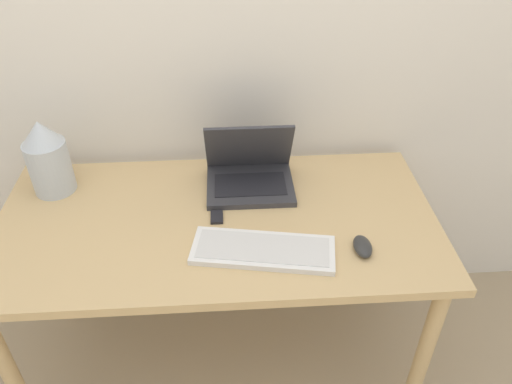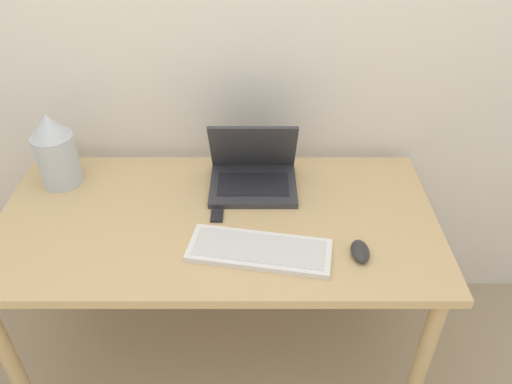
% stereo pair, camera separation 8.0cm
% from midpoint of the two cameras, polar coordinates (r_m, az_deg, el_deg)
% --- Properties ---
extents(wall_back, '(6.00, 0.05, 2.50)m').
position_cam_midpoint_polar(wall_back, '(1.70, -6.84, 20.05)').
color(wall_back, silver).
rests_on(wall_back, ground_plane).
extents(desk, '(1.39, 0.69, 0.72)m').
position_cam_midpoint_polar(desk, '(1.64, -5.75, -5.34)').
color(desk, tan).
rests_on(desk, ground_plane).
extents(laptop, '(0.29, 0.24, 0.23)m').
position_cam_midpoint_polar(laptop, '(1.69, -2.08, 2.31)').
color(laptop, '#333338').
rests_on(laptop, desk).
extents(keyboard, '(0.43, 0.22, 0.02)m').
position_cam_midpoint_polar(keyboard, '(1.45, -0.77, -6.68)').
color(keyboard, white).
rests_on(keyboard, desk).
extents(mouse, '(0.05, 0.09, 0.03)m').
position_cam_midpoint_polar(mouse, '(1.48, 10.58, -6.16)').
color(mouse, '#2D2D2D').
rests_on(mouse, desk).
extents(vase, '(0.14, 0.14, 0.26)m').
position_cam_midpoint_polar(vase, '(1.78, -23.94, 3.59)').
color(vase, silver).
rests_on(vase, desk).
extents(mp3_player, '(0.04, 0.06, 0.01)m').
position_cam_midpoint_polar(mp3_player, '(1.58, -5.95, -2.90)').
color(mp3_player, black).
rests_on(mp3_player, desk).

